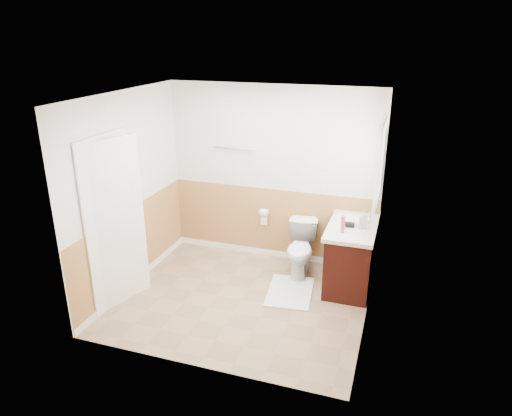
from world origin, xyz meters
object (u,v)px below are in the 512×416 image
(toilet, at_px, (301,249))
(lotion_bottle, at_px, (343,224))
(vanity_cabinet, at_px, (351,256))
(soap_dispenser, at_px, (363,220))
(bath_mat, at_px, (290,292))

(toilet, xyz_separation_m, lotion_bottle, (0.59, -0.38, 0.60))
(toilet, xyz_separation_m, vanity_cabinet, (0.69, -0.08, 0.04))
(toilet, bearing_deg, vanity_cabinet, -12.88)
(lotion_bottle, bearing_deg, toilet, 146.86)
(lotion_bottle, relative_size, soap_dispenser, 1.05)
(toilet, height_order, vanity_cabinet, vanity_cabinet)
(toilet, bearing_deg, lotion_bottle, -39.76)
(vanity_cabinet, bearing_deg, lotion_bottle, -107.93)
(bath_mat, relative_size, vanity_cabinet, 0.73)
(bath_mat, bearing_deg, vanity_cabinet, 34.84)
(bath_mat, distance_m, soap_dispenser, 1.31)
(vanity_cabinet, distance_m, lotion_bottle, 0.65)
(toilet, bearing_deg, bath_mat, -96.62)
(lotion_bottle, distance_m, soap_dispenser, 0.32)
(bath_mat, height_order, soap_dispenser, soap_dispenser)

